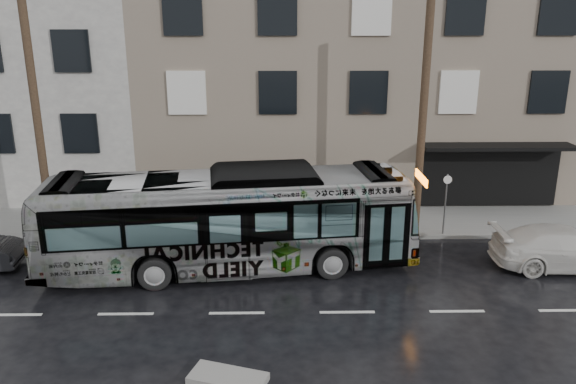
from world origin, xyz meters
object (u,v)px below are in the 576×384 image
(utility_pole_rear, at_px, (37,120))
(bus, at_px, (229,220))
(utility_pole_front, at_px, (423,119))
(white_sedan, at_px, (566,248))
(sign_post, at_px, (445,204))

(utility_pole_rear, distance_m, bus, 8.10)
(utility_pole_front, xyz_separation_m, white_sedan, (4.46, -2.84, -3.94))
(utility_pole_rear, bearing_deg, sign_post, 0.00)
(utility_pole_rear, bearing_deg, bus, -20.88)
(white_sedan, bearing_deg, utility_pole_front, 60.00)
(bus, relative_size, white_sedan, 2.51)
(utility_pole_front, relative_size, white_sedan, 1.83)
(sign_post, height_order, bus, bus)
(bus, bearing_deg, sign_post, -78.60)
(utility_pole_front, relative_size, bus, 0.73)
(bus, height_order, white_sedan, bus)
(utility_pole_rear, relative_size, bus, 0.73)
(sign_post, bearing_deg, bus, -161.51)
(bus, bearing_deg, utility_pole_rear, 62.03)
(utility_pole_rear, height_order, white_sedan, utility_pole_rear)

